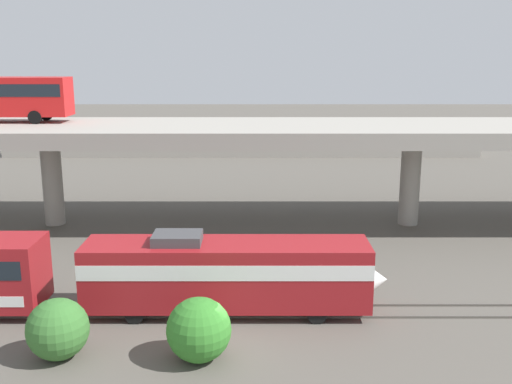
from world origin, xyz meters
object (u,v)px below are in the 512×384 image
parked_car_1 (208,133)px  parked_car_2 (296,132)px  parked_car_6 (342,135)px  parked_car_3 (212,131)px  parked_car_5 (397,131)px  parked_car_0 (77,131)px  train_locomotive (242,271)px  parked_car_4 (157,131)px

parked_car_1 → parked_car_2: bearing=8.3°
parked_car_6 → parked_car_1: bearing=175.8°
parked_car_2 → parked_car_6: bearing=152.9°
parked_car_3 → parked_car_6: (17.18, -3.42, -0.00)m
parked_car_5 → parked_car_1: bearing=-174.7°
parked_car_0 → parked_car_3: bearing=-2.6°
train_locomotive → parked_car_2: size_ratio=3.55×
parked_car_0 → parked_car_2: 30.01m
parked_car_4 → parked_car_3: bearing=1.2°
parked_car_6 → parked_car_0: bearing=173.2°
parked_car_2 → parked_car_5: 13.94m
parked_car_2 → parked_car_4: 18.87m
parked_car_0 → parked_car_4: bearing=-5.1°
train_locomotive → parked_car_1: 50.52m
train_locomotive → parked_car_5: bearing=69.3°
parked_car_2 → parked_car_4: (-18.87, 0.28, 0.00)m
parked_car_2 → parked_car_5: same height
train_locomotive → parked_car_3: train_locomotive is taller
parked_car_1 → parked_car_3: 2.18m
parked_car_0 → parked_car_5: size_ratio=1.02×
parked_car_2 → parked_car_0: bearing=-2.4°
parked_car_0 → parked_car_1: (18.25, -2.99, -0.00)m
train_locomotive → parked_car_4: 53.75m
parked_car_1 → parked_car_2: 11.86m
parked_car_3 → parked_car_4: same height
parked_car_0 → parked_car_6: size_ratio=1.02×
train_locomotive → parked_car_2: 52.25m
parked_car_5 → parked_car_0: bearing=179.2°
parked_car_5 → parked_car_2: bearing=-177.2°
parked_car_0 → parked_car_4: same height
parked_car_2 → parked_car_1: bearing=8.3°
train_locomotive → parked_car_0: 58.34m
parked_car_5 → parked_car_4: bearing=-179.3°
parked_car_3 → parked_car_6: 17.52m
parked_car_0 → parked_car_2: bearing=-2.4°
parked_car_4 → parked_car_5: same height
parked_car_1 → parked_car_5: 25.77m
train_locomotive → parked_car_1: train_locomotive is taller
parked_car_1 → parked_car_6: bearing=-4.2°
parked_car_2 → parked_car_3: bearing=-2.2°
parked_car_0 → parked_car_2: same height
train_locomotive → parked_car_3: 52.61m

